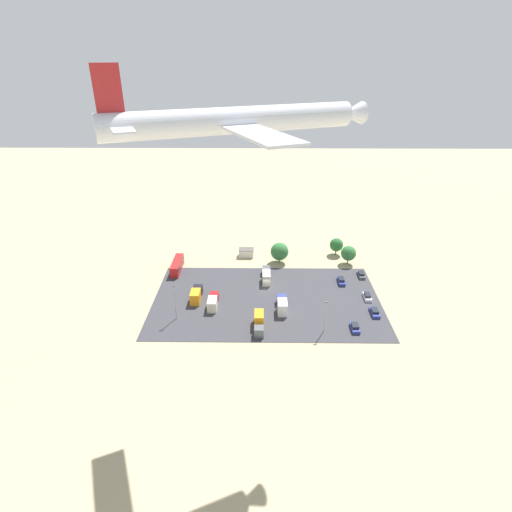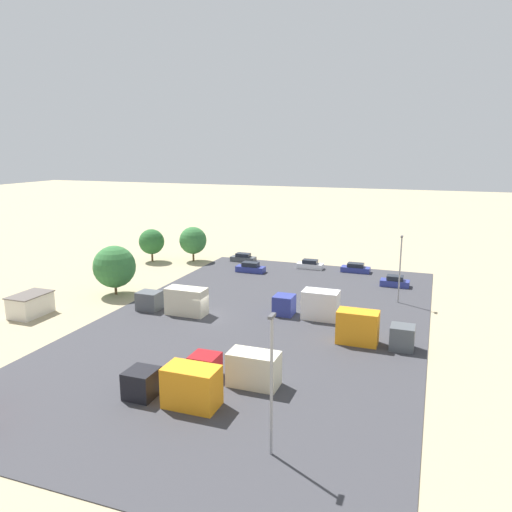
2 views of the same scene
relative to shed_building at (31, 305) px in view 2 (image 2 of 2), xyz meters
The scene contains 18 objects.
ground_plane 21.69m from the shed_building, 107.69° to the left, with size 400.00×400.00×0.00m, color tan.
parking_lot_surface 28.25m from the shed_building, 103.48° to the left, with size 63.01×37.31×0.08m.
shed_building is the anchor object (origin of this frame).
parked_car_0 48.84m from the shed_building, 135.77° to the left, with size 1.98×4.64×1.49m.
parked_car_1 38.56m from the shed_building, 158.95° to the left, with size 1.83×4.45×1.49m.
parked_car_2 34.13m from the shed_building, 148.49° to the left, with size 1.86×4.73×1.65m.
parked_car_3 43.75m from the shed_building, 142.81° to the left, with size 1.84×4.37×1.52m.
parked_car_4 49.75m from the shed_building, 124.76° to the left, with size 1.93×4.16×1.61m.
parked_truck_0 30.41m from the shed_building, 64.49° to the left, with size 2.56×7.97×3.29m.
parked_truck_1 40.56m from the shed_building, 96.35° to the left, with size 2.30×7.84×3.50m.
parked_truck_2 17.70m from the shed_building, 111.94° to the left, with size 2.33×9.13×3.32m.
parked_truck_3 31.85m from the shed_building, 75.29° to the left, with size 2.37×8.05×2.98m.
parked_truck_4 34.13m from the shed_building, 108.17° to the left, with size 2.50×7.86×3.45m.
tree_near_shed 33.95m from the shed_building, behind, with size 4.88×4.88×6.24m.
tree_apron_mid 30.85m from the shed_building, behind, with size 4.52×4.52×5.87m.
tree_apron_far 12.20m from the shed_building, 158.03° to the left, with size 5.86×5.86×6.91m.
light_pole_lot_centre 46.80m from the shed_building, 115.97° to the left, with size 0.90×0.28×8.95m.
light_pole_lot_edge 40.56m from the shed_building, 65.14° to the left, with size 0.90×0.28×9.82m.
Camera 2 is at (51.91, 25.25, 20.20)m, focal length 35.00 mm.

